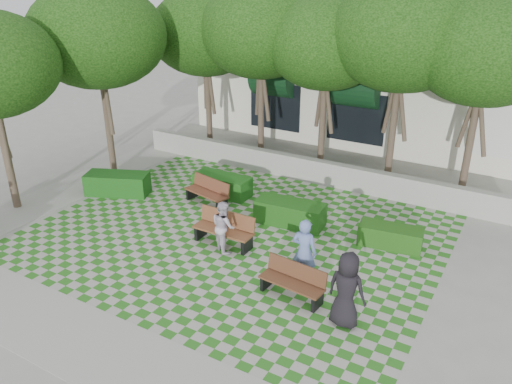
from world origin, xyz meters
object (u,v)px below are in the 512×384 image
Objects in this scene: bench_mid at (224,229)px; bench_west at (208,192)px; person_dark at (347,290)px; person_white at (224,226)px; hedge_midleft at (222,185)px; person_blue at (304,252)px; hedge_midright at (290,213)px; hedge_west at (118,184)px; hedge_east at (390,236)px; bench_east at (293,282)px.

bench_mid is 1.03× the size of bench_west.
person_white is (-4.24, 1.39, -0.16)m from person_dark.
hedge_midleft is at bearing 103.62° from bench_west.
hedge_midright is at bearing -59.09° from person_blue.
bench_mid is 2.86m from bench_west.
hedge_west is at bearing 168.92° from bench_mid.
person_blue is 1.20× the size of person_white.
person_white is (-0.93, -2.42, 0.39)m from hedge_midright.
hedge_east is (4.31, 2.32, -0.15)m from bench_mid.
bench_west is at bearing 15.94° from hedge_west.
person_dark reaches higher than person_white.
person_blue reaches higher than hedge_west.
bench_west is 5.65m from person_blue.
person_blue is (4.93, -2.72, 0.49)m from bench_west.
hedge_midleft is 8.00m from person_dark.
person_blue is (4.95, -3.64, 0.55)m from hedge_midleft.
hedge_east is (6.34, 0.30, -0.12)m from bench_west.
bench_mid is 2.38m from hedge_midright.
person_dark is at bearing -166.23° from person_white.
hedge_west is 1.20× the size of person_dark.
person_white is (2.22, -2.34, 0.33)m from bench_west.
person_blue reaches higher than bench_east.
bench_west is 3.24m from person_white.
hedge_midright is 1.18× the size of person_dark.
hedge_east is 0.98× the size of person_dark.
person_dark reaches higher than bench_west.
person_blue is (-0.03, 0.67, 0.50)m from bench_east.
bench_mid is 5.46m from hedge_west.
hedge_midright is at bearing -44.51° from person_dark.
bench_west is 3.46m from hedge_west.
bench_mid reaches higher than bench_west.
hedge_east is 0.87× the size of hedge_midleft.
person_white is at bearing -9.53° from person_blue.
hedge_east is 3.20m from hedge_midright.
bench_east is at bearing -168.80° from person_white.
person_blue reaches higher than bench_mid.
person_white is (-2.71, 0.37, -0.15)m from person_blue.
hedge_east is at bearing 3.95° from hedge_midright.
hedge_midleft is at bearing 164.97° from hedge_midright.
bench_mid is at bearing -55.22° from hedge_midleft.
person_dark reaches higher than person_blue.
person_blue is at bearing -12.06° from hedge_west.
bench_east reaches higher than hedge_east.
hedge_east is at bearing 7.35° from hedge_west.
hedge_midleft is (-3.17, 0.85, -0.02)m from hedge_midright.
hedge_west is at bearing -172.65° from hedge_east.
hedge_midright is at bearing -176.05° from hedge_east.
person_blue is at bearing 97.93° from bench_east.
bench_mid is 0.48m from person_white.
person_blue is (1.79, -2.79, 0.54)m from hedge_midright.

